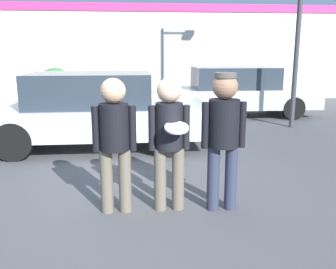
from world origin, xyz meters
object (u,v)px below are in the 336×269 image
(person_middle_with_frisbee, at_px, (169,134))
(person_left, at_px, (114,135))
(shrub, at_px, (56,86))
(parked_car_near, at_px, (95,110))
(parked_car_far, at_px, (236,92))
(person_right, at_px, (224,129))

(person_middle_with_frisbee, bearing_deg, person_left, -179.45)
(person_left, relative_size, shrub, 1.22)
(parked_car_near, distance_m, shrub, 6.91)
(person_left, relative_size, parked_car_far, 0.35)
(person_right, distance_m, parked_car_far, 7.02)
(person_right, height_order, shrub, person_right)
(person_middle_with_frisbee, height_order, parked_car_near, person_middle_with_frisbee)
(person_left, relative_size, parked_car_near, 0.36)
(person_right, height_order, parked_car_far, person_right)
(person_left, relative_size, person_right, 0.97)
(shrub, bearing_deg, parked_car_far, -28.34)
(person_left, distance_m, shrub, 10.18)
(person_left, distance_m, person_middle_with_frisbee, 0.65)
(person_right, relative_size, shrub, 1.27)
(person_middle_with_frisbee, distance_m, shrub, 10.36)
(person_middle_with_frisbee, xyz_separation_m, parked_car_near, (-1.19, 3.24, -0.19))
(parked_car_near, bearing_deg, person_middle_with_frisbee, -69.84)
(person_left, xyz_separation_m, person_right, (1.29, -0.05, 0.06))
(person_left, bearing_deg, parked_car_far, 63.54)
(parked_car_near, height_order, shrub, parked_car_near)
(parked_car_far, bearing_deg, person_right, -106.81)
(person_middle_with_frisbee, distance_m, parked_car_near, 3.46)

